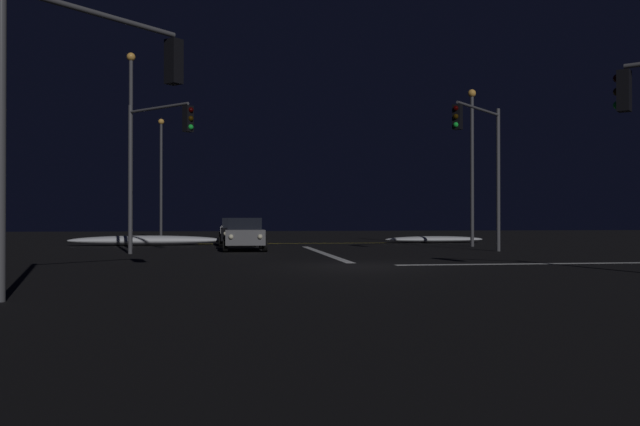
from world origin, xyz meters
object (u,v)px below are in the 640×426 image
object	(u,v)px
traffic_signal_ne	(482,150)
traffic_signal_sw	(86,88)
sedan_white	(234,230)
streetlamp_right_near	(472,155)
sedan_silver	(234,228)
sedan_gray	(244,234)
streetlamp_left_near	(131,137)
traffic_signal_nw	(153,150)
streetlamp_left_far	(161,170)
sedan_black	(237,231)

from	to	relation	value
traffic_signal_ne	traffic_signal_sw	bearing A→B (deg)	-135.00
sedan_white	streetlamp_right_near	distance (m)	16.51
sedan_silver	streetlamp_right_near	xyz separation A→B (m)	(12.82, -15.43, 4.20)
sedan_gray	streetlamp_left_near	distance (m)	8.03
sedan_silver	traffic_signal_nw	size ratio (longest dim) A/B	0.67
sedan_gray	streetlamp_left_far	distance (m)	20.11
sedan_gray	sedan_silver	world-z (taller)	same
traffic_signal_nw	streetlamp_right_near	distance (m)	17.59
streetlamp_left_near	streetlamp_left_far	size ratio (longest dim) A/B	1.11
sedan_black	streetlamp_left_far	xyz separation A→B (m)	(-5.45, 12.71, 4.40)
sedan_white	traffic_signal_nw	size ratio (longest dim) A/B	0.67
sedan_white	sedan_silver	distance (m)	5.95
sedan_gray	streetlamp_left_near	world-z (taller)	streetlamp_left_near
traffic_signal_ne	streetlamp_left_far	world-z (taller)	streetlamp_left_far
traffic_signal_sw	streetlamp_right_near	xyz separation A→B (m)	(16.26, 20.76, 0.75)
sedan_silver	traffic_signal_nw	xyz separation A→B (m)	(-3.60, -21.73, 3.64)
sedan_white	traffic_signal_ne	distance (m)	19.68
traffic_signal_sw	traffic_signal_nw	bearing A→B (deg)	90.64
traffic_signal_ne	streetlamp_left_far	xyz separation A→B (m)	(-16.24, 22.48, 0.57)
traffic_signal_nw	streetlamp_left_near	size ratio (longest dim) A/B	0.65
sedan_silver	streetlamp_left_far	xyz separation A→B (m)	(-5.39, 0.57, 4.40)
streetlamp_right_near	sedan_silver	bearing A→B (deg)	129.72
sedan_white	traffic_signal_nw	distance (m)	16.59
streetlamp_left_far	sedan_silver	bearing A→B (deg)	-6.00
sedan_black	traffic_signal_ne	bearing A→B (deg)	-42.17
traffic_signal_nw	sedan_black	bearing A→B (deg)	69.15
sedan_black	traffic_signal_nw	distance (m)	10.88
sedan_gray	sedan_white	world-z (taller)	same
traffic_signal_nw	streetlamp_left_far	size ratio (longest dim) A/B	0.72
sedan_silver	streetlamp_right_near	world-z (taller)	streetlamp_right_near
streetlamp_left_far	sedan_white	bearing A→B (deg)	-50.46
sedan_black	streetlamp_left_far	bearing A→B (deg)	113.20
sedan_white	streetlamp_left_near	bearing A→B (deg)	-119.56
sedan_white	traffic_signal_nw	xyz separation A→B (m)	(-3.58, -15.78, 3.64)
traffic_signal_nw	sedan_gray	bearing A→B (deg)	42.08
sedan_gray	sedan_white	size ratio (longest dim) A/B	1.00
traffic_signal_ne	streetlamp_right_near	size ratio (longest dim) A/B	0.78
sedan_black	streetlamp_left_near	world-z (taller)	streetlamp_left_near
sedan_silver	traffic_signal_nw	distance (m)	22.32
sedan_black	traffic_signal_sw	size ratio (longest dim) A/B	0.70
streetlamp_left_near	streetlamp_left_far	xyz separation A→B (m)	(-0.00, 16.00, -0.52)
sedan_gray	traffic_signal_nw	world-z (taller)	traffic_signal_nw
traffic_signal_sw	streetlamp_right_near	size ratio (longest dim) A/B	0.71
sedan_black	streetlamp_left_far	distance (m)	14.51
sedan_white	traffic_signal_sw	bearing A→B (deg)	-96.45
sedan_white	sedan_gray	bearing A→B (deg)	-88.49
streetlamp_left_far	traffic_signal_ne	bearing A→B (deg)	-54.16
sedan_black	sedan_silver	distance (m)	12.14
sedan_white	traffic_signal_nw	bearing A→B (deg)	-102.78
traffic_signal_nw	traffic_signal_sw	size ratio (longest dim) A/B	1.05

